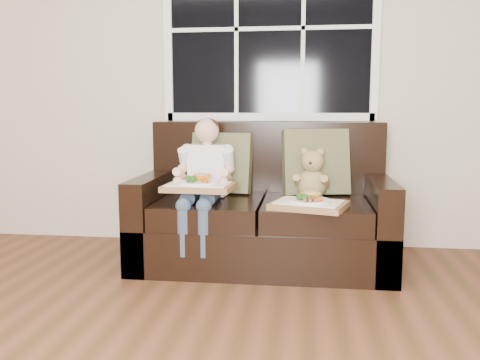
# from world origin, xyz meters

# --- Properties ---
(window_back) EXTENTS (1.62, 0.04, 1.37)m
(window_back) POSITION_xyz_m (0.56, 2.48, 1.65)
(window_back) COLOR black
(window_back) RESTS_ON room_walls
(loveseat) EXTENTS (1.70, 0.92, 0.96)m
(loveseat) POSITION_xyz_m (0.56, 2.02, 0.31)
(loveseat) COLOR black
(loveseat) RESTS_ON ground
(pillow_left) EXTENTS (0.45, 0.24, 0.44)m
(pillow_left) POSITION_xyz_m (0.24, 2.17, 0.67)
(pillow_left) COLOR #62653E
(pillow_left) RESTS_ON loveseat
(pillow_right) EXTENTS (0.50, 0.31, 0.47)m
(pillow_right) POSITION_xyz_m (0.91, 2.17, 0.68)
(pillow_right) COLOR #62653E
(pillow_right) RESTS_ON loveseat
(child) EXTENTS (0.37, 0.59, 0.84)m
(child) POSITION_xyz_m (0.17, 1.90, 0.64)
(child) COLOR white
(child) RESTS_ON loveseat
(teddy_bear) EXTENTS (0.23, 0.28, 0.36)m
(teddy_bear) POSITION_xyz_m (0.89, 2.02, 0.59)
(teddy_bear) COLOR tan
(teddy_bear) RESTS_ON loveseat
(tray_left) EXTENTS (0.45, 0.35, 0.10)m
(tray_left) POSITION_xyz_m (0.17, 1.69, 0.58)
(tray_left) COLOR olive
(tray_left) RESTS_ON child
(tray_right) EXTENTS (0.51, 0.44, 0.10)m
(tray_right) POSITION_xyz_m (0.87, 1.66, 0.48)
(tray_right) COLOR olive
(tray_right) RESTS_ON loveseat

